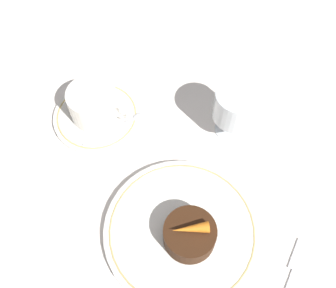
{
  "coord_description": "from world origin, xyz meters",
  "views": [
    {
      "loc": [
        0.05,
        -0.21,
        0.6
      ],
      "look_at": [
        -0.07,
        0.1,
        0.04
      ],
      "focal_mm": 42.0,
      "sensor_mm": 36.0,
      "label": 1
    }
  ],
  "objects_px": {
    "dinner_plate": "(179,230)",
    "dessert_cake": "(190,235)",
    "wine_glass": "(237,107)",
    "fork": "(291,280)",
    "coffee_cup": "(93,103)"
  },
  "relations": [
    {
      "from": "wine_glass",
      "to": "dessert_cake",
      "type": "xyz_separation_m",
      "value": [
        -0.0,
        -0.22,
        -0.04
      ]
    },
    {
      "from": "dessert_cake",
      "to": "dinner_plate",
      "type": "bearing_deg",
      "value": 155.38
    },
    {
      "from": "wine_glass",
      "to": "fork",
      "type": "height_order",
      "value": "wine_glass"
    },
    {
      "from": "coffee_cup",
      "to": "dessert_cake",
      "type": "xyz_separation_m",
      "value": [
        0.24,
        -0.16,
        -0.01
      ]
    },
    {
      "from": "dinner_plate",
      "to": "wine_glass",
      "type": "bearing_deg",
      "value": 84.33
    },
    {
      "from": "wine_glass",
      "to": "dessert_cake",
      "type": "distance_m",
      "value": 0.22
    },
    {
      "from": "coffee_cup",
      "to": "fork",
      "type": "bearing_deg",
      "value": -21.69
    },
    {
      "from": "dinner_plate",
      "to": "dessert_cake",
      "type": "relative_size",
      "value": 3.06
    },
    {
      "from": "dinner_plate",
      "to": "dessert_cake",
      "type": "xyz_separation_m",
      "value": [
        0.02,
        -0.01,
        0.02
      ]
    },
    {
      "from": "wine_glass",
      "to": "dessert_cake",
      "type": "height_order",
      "value": "wine_glass"
    },
    {
      "from": "dessert_cake",
      "to": "wine_glass",
      "type": "bearing_deg",
      "value": 89.75
    },
    {
      "from": "coffee_cup",
      "to": "dessert_cake",
      "type": "distance_m",
      "value": 0.29
    },
    {
      "from": "fork",
      "to": "dessert_cake",
      "type": "bearing_deg",
      "value": -179.74
    },
    {
      "from": "wine_glass",
      "to": "fork",
      "type": "bearing_deg",
      "value": -54.36
    },
    {
      "from": "dinner_plate",
      "to": "coffee_cup",
      "type": "xyz_separation_m",
      "value": [
        -0.22,
        0.15,
        0.03
      ]
    }
  ]
}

